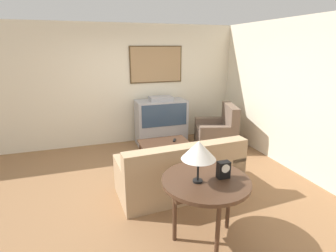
% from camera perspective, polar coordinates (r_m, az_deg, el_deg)
% --- Properties ---
extents(ground_plane, '(12.00, 12.00, 0.00)m').
position_cam_1_polar(ground_plane, '(4.57, -3.78, -11.95)').
color(ground_plane, '#8E6642').
extents(wall_back, '(12.00, 0.10, 2.70)m').
position_cam_1_polar(wall_back, '(6.15, -8.96, 8.81)').
color(wall_back, beige).
rests_on(wall_back, ground_plane).
extents(wall_right, '(0.06, 12.00, 2.70)m').
position_cam_1_polar(wall_right, '(5.37, 24.40, 6.24)').
color(wall_right, beige).
rests_on(wall_right, ground_plane).
extents(area_rug, '(2.15, 1.45, 0.01)m').
position_cam_1_polar(area_rug, '(5.32, 0.20, -7.49)').
color(area_rug, '#99704C').
rests_on(area_rug, ground_plane).
extents(tv, '(1.15, 0.58, 1.12)m').
position_cam_1_polar(tv, '(6.09, -1.53, 0.96)').
color(tv, '#9E9EA3').
rests_on(tv, ground_plane).
extents(couch, '(1.91, 0.97, 0.88)m').
position_cam_1_polar(couch, '(4.12, 2.60, -10.42)').
color(couch, tan).
rests_on(couch, ground_plane).
extents(armchair, '(1.04, 1.08, 0.98)m').
position_cam_1_polar(armchair, '(6.02, 10.64, -1.64)').
color(armchair, brown).
rests_on(armchair, ground_plane).
extents(coffee_table, '(0.96, 0.64, 0.40)m').
position_cam_1_polar(coffee_table, '(5.17, -0.74, -3.96)').
color(coffee_table, '#472D1E').
rests_on(coffee_table, ground_plane).
extents(console_table, '(1.01, 1.01, 0.77)m').
position_cam_1_polar(console_table, '(3.08, 8.23, -12.56)').
color(console_table, '#472D1E').
rests_on(console_table, ground_plane).
extents(table_lamp, '(0.38, 0.38, 0.48)m').
position_cam_1_polar(table_lamp, '(2.82, 6.71, -5.31)').
color(table_lamp, black).
rests_on(table_lamp, console_table).
extents(mantel_clock, '(0.14, 0.10, 0.20)m').
position_cam_1_polar(mantel_clock, '(3.07, 11.97, -9.29)').
color(mantel_clock, black).
rests_on(mantel_clock, console_table).
extents(remote, '(0.11, 0.16, 0.02)m').
position_cam_1_polar(remote, '(5.23, 1.40, -3.11)').
color(remote, black).
rests_on(remote, coffee_table).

